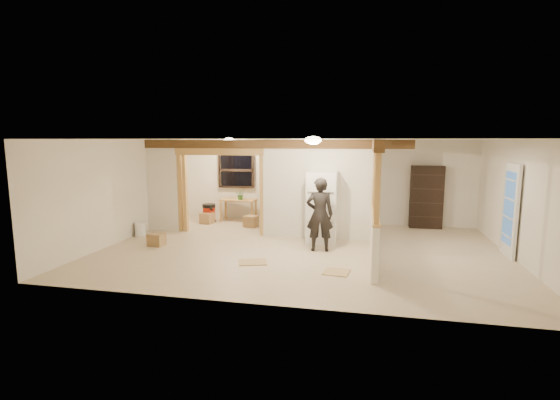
% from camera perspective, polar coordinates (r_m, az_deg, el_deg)
% --- Properties ---
extents(floor, '(9.00, 6.50, 0.01)m').
position_cam_1_polar(floor, '(9.37, 3.06, -6.97)').
color(floor, '#C6B393').
rests_on(floor, ground).
extents(ceiling, '(9.00, 6.50, 0.01)m').
position_cam_1_polar(ceiling, '(9.04, 3.19, 8.53)').
color(ceiling, white).
extents(wall_back, '(9.00, 0.01, 2.50)m').
position_cam_1_polar(wall_back, '(12.32, 5.50, 2.64)').
color(wall_back, white).
rests_on(wall_back, floor).
extents(wall_front, '(9.00, 0.01, 2.50)m').
position_cam_1_polar(wall_front, '(5.98, -1.79, -3.46)').
color(wall_front, white).
rests_on(wall_front, floor).
extents(wall_left, '(0.01, 6.50, 2.50)m').
position_cam_1_polar(wall_left, '(10.78, -21.24, 1.29)').
color(wall_left, white).
rests_on(wall_left, floor).
extents(wall_right, '(0.01, 6.50, 2.50)m').
position_cam_1_polar(wall_right, '(9.53, 30.92, -0.21)').
color(wall_right, white).
rests_on(wall_right, floor).
extents(partition_left_stub, '(0.90, 0.12, 2.50)m').
position_cam_1_polar(partition_left_stub, '(11.57, -16.12, 1.98)').
color(partition_left_stub, silver).
rests_on(partition_left_stub, floor).
extents(partition_center, '(2.80, 0.12, 2.50)m').
position_cam_1_polar(partition_center, '(10.27, 5.28, 1.50)').
color(partition_center, silver).
rests_on(partition_center, floor).
extents(doorway_frame, '(2.46, 0.14, 2.20)m').
position_cam_1_polar(doorway_frame, '(10.91, -8.42, 1.05)').
color(doorway_frame, tan).
rests_on(doorway_frame, floor).
extents(header_beam_back, '(7.00, 0.18, 0.22)m').
position_cam_1_polar(header_beam_back, '(10.41, -1.27, 7.86)').
color(header_beam_back, brown).
rests_on(header_beam_back, ceiling).
extents(header_beam_right, '(0.18, 3.30, 0.22)m').
position_cam_1_polar(header_beam_right, '(8.53, 13.52, 7.51)').
color(header_beam_right, brown).
rests_on(header_beam_right, ceiling).
extents(pony_wall, '(0.12, 3.20, 1.00)m').
position_cam_1_polar(pony_wall, '(8.76, 13.10, -4.88)').
color(pony_wall, silver).
rests_on(pony_wall, floor).
extents(stud_partition, '(0.14, 3.20, 1.32)m').
position_cam_1_polar(stud_partition, '(8.57, 13.35, 2.70)').
color(stud_partition, tan).
rests_on(stud_partition, pony_wall).
extents(window_back, '(1.12, 0.10, 1.10)m').
position_cam_1_polar(window_back, '(12.78, -6.21, 4.19)').
color(window_back, black).
rests_on(window_back, wall_back).
extents(french_door, '(0.12, 0.86, 2.00)m').
position_cam_1_polar(french_door, '(9.91, 29.65, -1.28)').
color(french_door, white).
rests_on(french_door, floor).
extents(ceiling_dome_main, '(0.36, 0.36, 0.16)m').
position_cam_1_polar(ceiling_dome_main, '(8.50, 4.67, 8.39)').
color(ceiling_dome_main, '#FFEABF').
rests_on(ceiling_dome_main, ceiling).
extents(ceiling_dome_util, '(0.32, 0.32, 0.14)m').
position_cam_1_polar(ceiling_dome_util, '(11.89, -7.15, 8.35)').
color(ceiling_dome_util, '#FFEABF').
rests_on(ceiling_dome_util, ceiling).
extents(hanging_bulb, '(0.07, 0.07, 0.07)m').
position_cam_1_polar(hanging_bulb, '(11.07, -5.86, 6.81)').
color(hanging_bulb, '#FFD88C').
rests_on(hanging_bulb, ceiling).
extents(refrigerator, '(0.71, 0.69, 1.73)m').
position_cam_1_polar(refrigerator, '(9.91, 5.94, -1.01)').
color(refrigerator, white).
rests_on(refrigerator, floor).
extents(woman, '(0.66, 0.48, 1.67)m').
position_cam_1_polar(woman, '(9.11, 5.61, -2.03)').
color(woman, black).
rests_on(woman, floor).
extents(work_table, '(1.13, 0.65, 0.68)m').
position_cam_1_polar(work_table, '(12.59, -5.87, -1.42)').
color(work_table, tan).
rests_on(work_table, floor).
extents(potted_plant, '(0.34, 0.31, 0.31)m').
position_cam_1_polar(potted_plant, '(12.42, -5.55, 0.77)').
color(potted_plant, '#29531E').
rests_on(potted_plant, work_table).
extents(shop_vac, '(0.56, 0.56, 0.56)m').
position_cam_1_polar(shop_vac, '(12.54, -9.95, -1.81)').
color(shop_vac, '#A91D09').
rests_on(shop_vac, floor).
extents(bookshelf, '(0.89, 0.30, 1.77)m').
position_cam_1_polar(bookshelf, '(12.18, 19.90, 0.39)').
color(bookshelf, black).
rests_on(bookshelf, floor).
extents(bucket, '(0.32, 0.32, 0.35)m').
position_cam_1_polar(bucket, '(11.21, -19.06, -3.93)').
color(bucket, silver).
rests_on(bucket, floor).
extents(box_util_a, '(0.42, 0.38, 0.32)m').
position_cam_1_polar(box_util_a, '(11.74, -4.12, -3.01)').
color(box_util_a, '#9F7B4D').
rests_on(box_util_a, floor).
extents(box_util_b, '(0.39, 0.39, 0.32)m').
position_cam_1_polar(box_util_b, '(12.38, -10.22, -2.53)').
color(box_util_b, '#9F7B4D').
rests_on(box_util_b, floor).
extents(box_front, '(0.39, 0.33, 0.29)m').
position_cam_1_polar(box_front, '(10.08, -16.98, -5.35)').
color(box_front, '#9F7B4D').
rests_on(box_front, floor).
extents(floor_panel_near, '(0.52, 0.52, 0.02)m').
position_cam_1_polar(floor_panel_near, '(7.86, 7.94, -10.00)').
color(floor_panel_near, tan).
rests_on(floor_panel_near, floor).
extents(floor_panel_far, '(0.67, 0.60, 0.02)m').
position_cam_1_polar(floor_panel_far, '(8.40, -3.86, -8.71)').
color(floor_panel_far, tan).
rests_on(floor_panel_far, floor).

